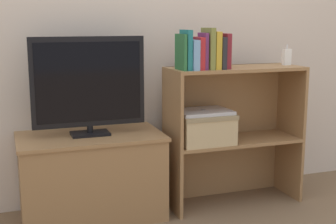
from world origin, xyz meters
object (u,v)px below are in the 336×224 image
at_px(tv_stand, 92,176).
at_px(book_maroon, 225,51).
at_px(book_forest, 181,52).
at_px(laptop, 203,111).
at_px(book_plum, 203,51).
at_px(book_olive, 208,49).
at_px(storage_basket_left, 203,126).
at_px(baby_monitor, 287,57).
at_px(tv, 89,84).
at_px(book_mustard, 214,50).
at_px(book_charcoal, 220,53).
at_px(book_skyblue, 192,55).
at_px(book_crimson, 198,53).
at_px(book_teal, 186,50).

bearing_deg(tv_stand, book_maroon, -8.69).
xyz_separation_m(book_forest, laptop, (0.17, 0.05, -0.37)).
xyz_separation_m(book_plum, book_olive, (0.03, 0.00, 0.01)).
distance_m(storage_basket_left, laptop, 0.09).
bearing_deg(baby_monitor, laptop, -178.53).
bearing_deg(book_plum, tv, 169.61).
xyz_separation_m(tv, book_plum, (0.66, -0.12, 0.18)).
bearing_deg(book_forest, laptop, 15.33).
relative_size(book_mustard, book_maroon, 1.06).
bearing_deg(book_charcoal, book_forest, 180.00).
height_order(tv_stand, book_skyblue, book_skyblue).
bearing_deg(book_charcoal, laptop, 150.46).
bearing_deg(book_maroon, tv_stand, 171.31).
bearing_deg(laptop, tv_stand, 173.62).
bearing_deg(tv, book_charcoal, -8.96).
distance_m(book_crimson, book_maroon, 0.17).
distance_m(book_skyblue, laptop, 0.37).
height_order(tv_stand, book_mustard, book_mustard).
bearing_deg(book_mustard, laptop, 135.41).
distance_m(tv, book_mustard, 0.76).
bearing_deg(book_charcoal, book_mustard, 180.00).
bearing_deg(baby_monitor, book_forest, -175.40).
height_order(book_plum, book_charcoal, book_plum).
relative_size(tv, storage_basket_left, 1.92).
bearing_deg(book_charcoal, book_maroon, 0.00).
height_order(book_mustard, storage_basket_left, book_mustard).
bearing_deg(book_mustard, book_teal, 180.00).
bearing_deg(book_skyblue, book_maroon, 0.00).
xyz_separation_m(book_skyblue, book_mustard, (0.14, 0.00, 0.02)).
relative_size(book_mustard, laptop, 0.67).
bearing_deg(tv, book_plum, -10.39).
bearing_deg(tv_stand, book_forest, -13.26).
xyz_separation_m(book_olive, book_mustard, (0.04, 0.00, -0.01)).
xyz_separation_m(book_forest, book_plum, (0.14, 0.00, 0.00)).
xyz_separation_m(book_teal, book_charcoal, (0.21, 0.00, -0.02)).
relative_size(book_maroon, storage_basket_left, 0.61).
distance_m(book_skyblue, baby_monitor, 0.69).
bearing_deg(book_maroon, book_charcoal, 180.00).
relative_size(book_forest, book_mustard, 0.94).
relative_size(book_forest, baby_monitor, 1.55).
bearing_deg(baby_monitor, book_olive, -174.05).
relative_size(tv_stand, book_charcoal, 4.46).
height_order(book_crimson, book_maroon, book_maroon).
height_order(tv, book_mustard, book_mustard).
xyz_separation_m(book_forest, book_charcoal, (0.25, 0.00, -0.01)).
height_order(book_forest, book_skyblue, book_forest).
relative_size(book_olive, book_maroon, 1.16).
bearing_deg(book_charcoal, tv_stand, 170.93).
bearing_deg(book_maroon, book_teal, 180.00).
distance_m(tv, book_maroon, 0.83).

